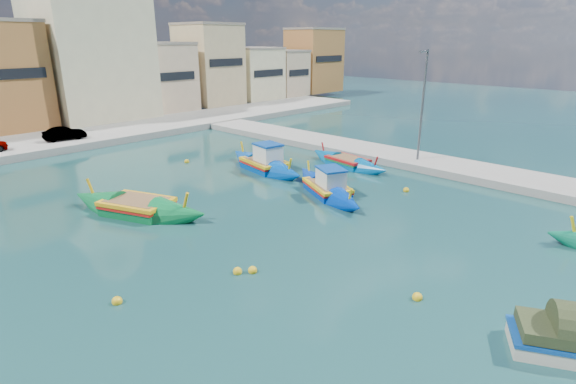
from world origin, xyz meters
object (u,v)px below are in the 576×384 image
quay_street_lamp (422,105)px  luzzu_turquoise_cabin (327,189)px  church_block (88,41)px  luzzu_green (138,208)px  luzzu_blue_cabin (265,165)px  luzzu_cyan_mid (347,163)px  tender_near (564,340)px

quay_street_lamp → luzzu_turquoise_cabin: size_ratio=0.99×
church_block → luzzu_green: (-10.92, -27.85, -8.12)m
luzzu_blue_cabin → luzzu_green: (-10.27, -1.09, -0.07)m
church_block → luzzu_turquoise_cabin: church_block is taller
luzzu_cyan_mid → tender_near: (-12.23, -16.57, 0.21)m
quay_street_lamp → luzzu_turquoise_cabin: bearing=174.6°
quay_street_lamp → tender_near: size_ratio=2.43×
church_block → luzzu_green: bearing=-111.4°
quay_street_lamp → luzzu_blue_cabin: 11.57m
tender_near → quay_street_lamp: bearing=39.7°
luzzu_green → luzzu_blue_cabin: bearing=6.1°
church_block → quay_street_lamp: bearing=-77.7°
luzzu_turquoise_cabin → luzzu_blue_cabin: luzzu_blue_cabin is taller
luzzu_cyan_mid → luzzu_blue_cabin: bearing=143.0°
quay_street_lamp → luzzu_cyan_mid: (-3.33, 3.65, -4.11)m
church_block → luzzu_green: size_ratio=2.19×
quay_street_lamp → luzzu_cyan_mid: quay_street_lamp is taller
church_block → luzzu_cyan_mid: church_block is taller
tender_near → luzzu_cyan_mid: bearing=53.6°
luzzu_green → tender_near: luzzu_green is taller
church_block → luzzu_blue_cabin: (-0.65, -26.76, -8.05)m
luzzu_cyan_mid → luzzu_green: luzzu_green is taller
quay_street_lamp → luzzu_cyan_mid: 6.42m
church_block → quay_street_lamp: (7.44, -34.00, -4.07)m
church_block → luzzu_blue_cabin: 27.95m
church_block → quay_street_lamp: church_block is taller
luzzu_cyan_mid → luzzu_green: bearing=170.6°
luzzu_turquoise_cabin → luzzu_green: 10.63m
church_block → luzzu_blue_cabin: size_ratio=2.22×
luzzu_green → church_block: bearing=68.6°
luzzu_blue_cabin → luzzu_green: size_ratio=0.99×
luzzu_green → quay_street_lamp: bearing=-18.5°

